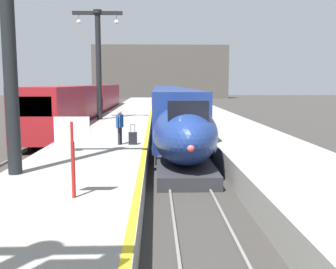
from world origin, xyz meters
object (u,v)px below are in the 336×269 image
(highspeed_train_main, at_px, (166,99))
(regional_train_adjacent, at_px, (88,102))
(station_column_far, at_px, (98,54))
(passenger_near_edge, at_px, (120,124))
(rolling_suitcase, at_px, (133,138))
(departure_info_board, at_px, (72,141))

(highspeed_train_main, distance_m, regional_train_adjacent, 13.42)
(highspeed_train_main, bearing_deg, regional_train_adjacent, -127.13)
(station_column_far, relative_size, passenger_near_edge, 5.20)
(passenger_near_edge, bearing_deg, station_column_far, 102.09)
(regional_train_adjacent, distance_m, rolling_suitcase, 21.62)
(rolling_suitcase, xyz_separation_m, departure_info_board, (-1.02, -8.91, 1.20))
(passenger_near_edge, bearing_deg, rolling_suitcase, -0.43)
(passenger_near_edge, relative_size, rolling_suitcase, 1.72)
(highspeed_train_main, relative_size, station_column_far, 8.49)
(highspeed_train_main, relative_size, rolling_suitcase, 75.97)
(regional_train_adjacent, xyz_separation_m, passenger_near_edge, (5.09, -20.83, -0.09))
(regional_train_adjacent, xyz_separation_m, rolling_suitcase, (5.72, -20.83, -0.77))
(highspeed_train_main, bearing_deg, station_column_far, -108.11)
(station_column_far, bearing_deg, departure_info_board, -83.64)
(rolling_suitcase, bearing_deg, regional_train_adjacent, 105.35)
(regional_train_adjacent, distance_m, departure_info_board, 30.11)
(highspeed_train_main, xyz_separation_m, station_column_far, (-5.90, -18.04, 4.39))
(station_column_far, relative_size, departure_info_board, 4.15)
(passenger_near_edge, bearing_deg, regional_train_adjacent, 103.73)
(station_column_far, xyz_separation_m, passenger_near_edge, (2.89, -13.49, -4.33))
(regional_train_adjacent, height_order, departure_info_board, regional_train_adjacent)
(regional_train_adjacent, height_order, rolling_suitcase, regional_train_adjacent)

